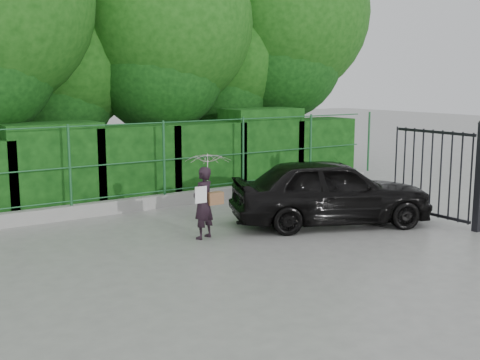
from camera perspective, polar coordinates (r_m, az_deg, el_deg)
ground at (r=10.82m, az=1.80°, el=-6.93°), size 80.00×80.00×0.00m
kerb at (r=14.57m, az=-8.54°, el=-2.12°), size 14.00×0.25×0.30m
fence at (r=14.49m, az=-7.85°, el=2.04°), size 14.13×0.06×1.80m
hedge at (r=15.35m, az=-10.01°, el=1.63°), size 14.20×1.20×2.25m
trees at (r=17.76m, az=-10.08°, el=14.40°), size 17.10×6.15×8.08m
gate at (r=13.27m, az=20.12°, el=0.81°), size 0.22×2.33×2.36m
woman at (r=11.65m, az=-3.15°, el=-0.18°), size 0.89×0.89×1.67m
car at (r=12.92m, az=8.58°, el=-1.04°), size 4.55×3.21×1.44m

